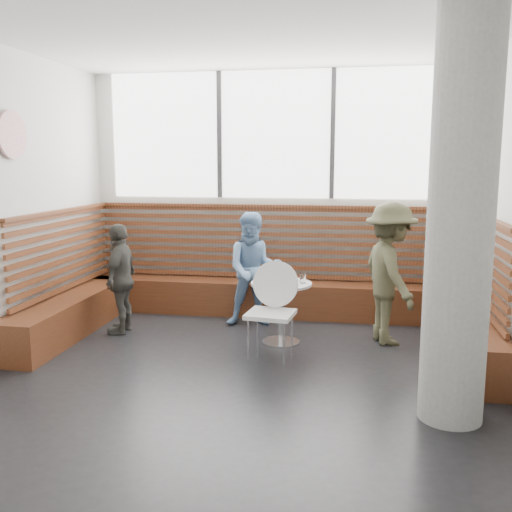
% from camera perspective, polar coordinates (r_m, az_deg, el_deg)
% --- Properties ---
extents(room, '(5.00, 5.00, 3.20)m').
position_cam_1_polar(room, '(5.22, -1.88, 4.75)').
color(room, silver).
rests_on(room, ground).
extents(booth, '(5.00, 2.50, 1.44)m').
position_cam_1_polar(booth, '(7.13, 1.07, -3.70)').
color(booth, '#4B2512').
rests_on(booth, ground).
extents(concrete_column, '(0.50, 0.50, 3.20)m').
position_cam_1_polar(concrete_column, '(4.58, 19.79, 3.53)').
color(concrete_column, gray).
rests_on(concrete_column, ground).
extents(wall_art, '(0.03, 0.50, 0.50)m').
position_cam_1_polar(wall_art, '(6.53, -23.22, 11.08)').
color(wall_art, white).
rests_on(wall_art, room).
extents(cafe_table, '(0.68, 0.68, 0.70)m').
position_cam_1_polar(cafe_table, '(6.39, 2.53, -4.40)').
color(cafe_table, silver).
rests_on(cafe_table, ground).
extents(cafe_chair, '(0.48, 0.47, 1.01)m').
position_cam_1_polar(cafe_chair, '(5.87, 1.58, -4.69)').
color(cafe_chair, white).
rests_on(cafe_chair, ground).
extents(adult_man, '(0.89, 1.16, 1.59)m').
position_cam_1_polar(adult_man, '(6.52, 13.25, -1.71)').
color(adult_man, '#47472F').
rests_on(adult_man, ground).
extents(child_back, '(0.79, 0.67, 1.42)m').
position_cam_1_polar(child_back, '(7.04, -0.22, -1.36)').
color(child_back, '#7096C3').
rests_on(child_back, ground).
extents(child_left, '(0.35, 0.78, 1.31)m').
position_cam_1_polar(child_left, '(6.96, -13.36, -2.19)').
color(child_left, '#43423D').
rests_on(child_left, ground).
extents(plate_near, '(0.19, 0.19, 0.01)m').
position_cam_1_polar(plate_near, '(6.45, 2.02, -2.41)').
color(plate_near, white).
rests_on(plate_near, cafe_table).
extents(plate_far, '(0.20, 0.20, 0.01)m').
position_cam_1_polar(plate_far, '(6.47, 3.54, -2.40)').
color(plate_far, white).
rests_on(plate_far, cafe_table).
extents(glass_left, '(0.07, 0.07, 0.11)m').
position_cam_1_polar(glass_left, '(6.32, 0.53, -2.19)').
color(glass_left, white).
rests_on(glass_left, cafe_table).
extents(glass_mid, '(0.07, 0.07, 0.11)m').
position_cam_1_polar(glass_mid, '(6.24, 2.80, -2.37)').
color(glass_mid, white).
rests_on(glass_mid, cafe_table).
extents(glass_right, '(0.07, 0.07, 0.11)m').
position_cam_1_polar(glass_right, '(6.34, 4.70, -2.21)').
color(glass_right, white).
rests_on(glass_right, cafe_table).
extents(menu_card, '(0.22, 0.15, 0.00)m').
position_cam_1_polar(menu_card, '(6.13, 2.94, -3.09)').
color(menu_card, '#A5C64C').
rests_on(menu_card, cafe_table).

